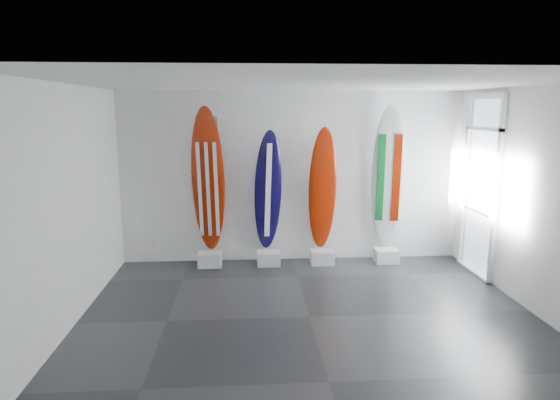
{
  "coord_description": "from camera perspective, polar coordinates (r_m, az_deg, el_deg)",
  "views": [
    {
      "loc": [
        -0.79,
        -5.91,
        2.7
      ],
      "look_at": [
        -0.29,
        1.4,
        1.3
      ],
      "focal_mm": 31.01,
      "sensor_mm": 36.0,
      "label": 1
    }
  ],
  "objects": [
    {
      "name": "display_block_usa",
      "position": [
        8.52,
        -8.28,
        -6.96
      ],
      "size": [
        0.4,
        0.3,
        0.24
      ],
      "primitive_type": "cube",
      "color": "silver",
      "rests_on": "floor"
    },
    {
      "name": "floor",
      "position": [
        6.55,
        3.49,
        -13.59
      ],
      "size": [
        6.0,
        6.0,
        0.0
      ],
      "primitive_type": "plane",
      "color": "black",
      "rests_on": "ground"
    },
    {
      "name": "wall_left",
      "position": [
        6.42,
        -23.93,
        -0.92
      ],
      "size": [
        0.0,
        5.0,
        5.0
      ],
      "primitive_type": "plane",
      "rotation": [
        1.57,
        0.0,
        1.57
      ],
      "color": "silver",
      "rests_on": "ground"
    },
    {
      "name": "surfboard_italy",
      "position": [
        8.63,
        12.6,
        2.53
      ],
      "size": [
        0.61,
        0.38,
        2.52
      ],
      "primitive_type": "ellipsoid",
      "rotation": [
        0.08,
        0.0,
        -0.16
      ],
      "color": "silver",
      "rests_on": "display_block_italy"
    },
    {
      "name": "surfboard_swiss",
      "position": [
        8.41,
        5.05,
        1.28
      ],
      "size": [
        0.5,
        0.33,
        2.16
      ],
      "primitive_type": "ellipsoid",
      "rotation": [
        0.11,
        0.0,
        0.05
      ],
      "color": "maroon",
      "rests_on": "display_block_swiss"
    },
    {
      "name": "surfboard_usa",
      "position": [
        8.31,
        -8.48,
        2.3
      ],
      "size": [
        0.61,
        0.4,
        2.51
      ],
      "primitive_type": "ellipsoid",
      "rotation": [
        0.1,
        0.0,
        -0.14
      ],
      "color": "maroon",
      "rests_on": "display_block_usa"
    },
    {
      "name": "balcony",
      "position": [
        9.3,
        29.56,
        -4.34
      ],
      "size": [
        2.8,
        2.2,
        1.2
      ],
      "primitive_type": null,
      "color": "slate",
      "rests_on": "ground"
    },
    {
      "name": "glass_door",
      "position": [
        8.45,
        22.59,
        1.28
      ],
      "size": [
        0.12,
        1.16,
        2.85
      ],
      "primitive_type": null,
      "color": "white",
      "rests_on": "floor"
    },
    {
      "name": "wall_back",
      "position": [
        8.53,
        1.47,
        2.7
      ],
      "size": [
        6.0,
        0.0,
        6.0
      ],
      "primitive_type": "plane",
      "rotation": [
        1.57,
        0.0,
        0.0
      ],
      "color": "silver",
      "rests_on": "ground"
    },
    {
      "name": "wall_right",
      "position": [
        7.12,
        28.34,
        -0.22
      ],
      "size": [
        0.0,
        5.0,
        5.0
      ],
      "primitive_type": "plane",
      "rotation": [
        1.57,
        0.0,
        -1.57
      ],
      "color": "silver",
      "rests_on": "ground"
    },
    {
      "name": "wall_front",
      "position": [
        3.7,
        8.75,
        -8.26
      ],
      "size": [
        6.0,
        0.0,
        6.0
      ],
      "primitive_type": "plane",
      "rotation": [
        -1.57,
        0.0,
        0.0
      ],
      "color": "silver",
      "rests_on": "ground"
    },
    {
      "name": "wall_outlet",
      "position": [
        8.87,
        -14.58,
        -4.93
      ],
      "size": [
        0.09,
        0.02,
        0.13
      ],
      "primitive_type": "cube",
      "color": "silver",
      "rests_on": "wall_back"
    },
    {
      "name": "surfboard_navy",
      "position": [
        8.32,
        -1.41,
        1.05
      ],
      "size": [
        0.55,
        0.46,
        2.12
      ],
      "primitive_type": "ellipsoid",
      "rotation": [
        0.13,
        0.0,
        0.21
      ],
      "color": "black",
      "rests_on": "display_block_navy"
    },
    {
      "name": "display_block_italy",
      "position": [
        8.84,
        12.42,
        -6.45
      ],
      "size": [
        0.4,
        0.3,
        0.24
      ],
      "primitive_type": "cube",
      "color": "silver",
      "rests_on": "floor"
    },
    {
      "name": "ceiling",
      "position": [
        5.97,
        3.83,
        13.65
      ],
      "size": [
        6.0,
        6.0,
        0.0
      ],
      "primitive_type": "plane",
      "rotation": [
        3.14,
        0.0,
        0.0
      ],
      "color": "white",
      "rests_on": "wall_back"
    },
    {
      "name": "display_block_navy",
      "position": [
        8.5,
        -1.35,
        -6.89
      ],
      "size": [
        0.4,
        0.3,
        0.24
      ],
      "primitive_type": "cube",
      "color": "silver",
      "rests_on": "floor"
    },
    {
      "name": "display_block_swiss",
      "position": [
        8.59,
        5.02,
        -6.73
      ],
      "size": [
        0.4,
        0.3,
        0.24
      ],
      "primitive_type": "cube",
      "color": "silver",
      "rests_on": "floor"
    }
  ]
}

